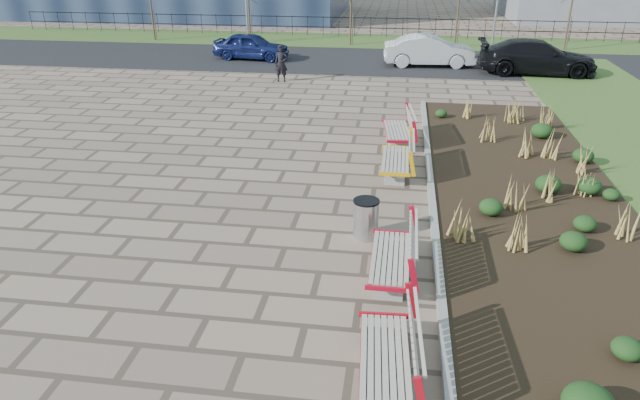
# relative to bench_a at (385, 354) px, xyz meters

# --- Properties ---
(ground) EXTENTS (120.00, 120.00, 0.00)m
(ground) POSITION_rel_bench_a_xyz_m (-3.00, 1.12, -0.50)
(ground) COLOR #806A58
(ground) RESTS_ON ground
(planting_bed) EXTENTS (4.50, 18.00, 0.10)m
(planting_bed) POSITION_rel_bench_a_xyz_m (3.25, 6.12, -0.45)
(planting_bed) COLOR black
(planting_bed) RESTS_ON ground
(planting_curb) EXTENTS (0.16, 18.00, 0.15)m
(planting_curb) POSITION_rel_bench_a_xyz_m (0.92, 6.12, -0.42)
(planting_curb) COLOR gray
(planting_curb) RESTS_ON ground
(grass_verge_far) EXTENTS (80.00, 5.00, 0.04)m
(grass_verge_far) POSITION_rel_bench_a_xyz_m (-3.00, 29.12, -0.48)
(grass_verge_far) COLOR #33511E
(grass_verge_far) RESTS_ON ground
(road) EXTENTS (80.00, 7.00, 0.02)m
(road) POSITION_rel_bench_a_xyz_m (-3.00, 23.12, -0.49)
(road) COLOR black
(road) RESTS_ON ground
(bench_a) EXTENTS (1.01, 2.14, 1.00)m
(bench_a) POSITION_rel_bench_a_xyz_m (0.00, 0.00, 0.00)
(bench_a) COLOR #B50C19
(bench_a) RESTS_ON ground
(bench_b) EXTENTS (0.92, 2.11, 1.00)m
(bench_b) POSITION_rel_bench_a_xyz_m (0.00, 2.79, 0.00)
(bench_b) COLOR #B80C22
(bench_b) RESTS_ON ground
(bench_c) EXTENTS (0.90, 2.10, 1.00)m
(bench_c) POSITION_rel_bench_a_xyz_m (0.00, 7.93, 0.00)
(bench_c) COLOR #EBA80C
(bench_c) RESTS_ON ground
(bench_d) EXTENTS (1.12, 2.18, 1.00)m
(bench_d) POSITION_rel_bench_a_xyz_m (0.00, 10.46, 0.00)
(bench_d) COLOR red
(bench_d) RESTS_ON ground
(litter_bin) EXTENTS (0.53, 0.53, 0.84)m
(litter_bin) POSITION_rel_bench_a_xyz_m (-0.55, 4.33, -0.08)
(litter_bin) COLOR #B2B2B7
(litter_bin) RESTS_ON ground
(pedestrian) EXTENTS (0.58, 0.39, 1.58)m
(pedestrian) POSITION_rel_bench_a_xyz_m (-5.16, 18.10, 0.29)
(pedestrian) COLOR black
(pedestrian) RESTS_ON ground
(car_blue) EXTENTS (4.01, 1.96, 1.32)m
(car_blue) POSITION_rel_bench_a_xyz_m (-7.68, 22.75, 0.18)
(car_blue) COLOR #121B50
(car_blue) RESTS_ON road
(car_silver) EXTENTS (4.50, 1.81, 1.46)m
(car_silver) POSITION_rel_bench_a_xyz_m (1.36, 22.30, 0.25)
(car_silver) COLOR #B0B4B9
(car_silver) RESTS_ON road
(car_black) EXTENTS (5.32, 2.28, 1.53)m
(car_black) POSITION_rel_bench_a_xyz_m (6.17, 21.16, 0.28)
(car_black) COLOR black
(car_black) RESTS_ON road
(tree_a) EXTENTS (1.40, 1.40, 4.00)m
(tree_a) POSITION_rel_bench_a_xyz_m (-15.00, 27.62, 1.54)
(tree_a) COLOR #4C3D2D
(tree_a) RESTS_ON grass_verge_far
(tree_b) EXTENTS (1.40, 1.40, 4.00)m
(tree_b) POSITION_rel_bench_a_xyz_m (-9.00, 27.62, 1.54)
(tree_b) COLOR #4C3D2D
(tree_b) RESTS_ON grass_verge_far
(tree_c) EXTENTS (1.40, 1.40, 4.00)m
(tree_c) POSITION_rel_bench_a_xyz_m (-3.00, 27.62, 1.54)
(tree_c) COLOR #4C3D2D
(tree_c) RESTS_ON grass_verge_far
(tree_d) EXTENTS (1.40, 1.40, 4.00)m
(tree_d) POSITION_rel_bench_a_xyz_m (3.00, 27.62, 1.54)
(tree_d) COLOR #4C3D2D
(tree_d) RESTS_ON grass_verge_far
(tree_e) EXTENTS (1.40, 1.40, 4.00)m
(tree_e) POSITION_rel_bench_a_xyz_m (9.00, 27.62, 1.54)
(tree_e) COLOR #4C3D2D
(tree_e) RESTS_ON grass_verge_far
(railing_fence) EXTENTS (44.00, 0.10, 1.20)m
(railing_fence) POSITION_rel_bench_a_xyz_m (-3.00, 30.62, 0.14)
(railing_fence) COLOR black
(railing_fence) RESTS_ON grass_verge_far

